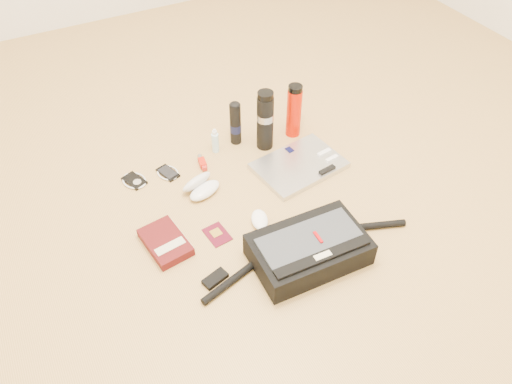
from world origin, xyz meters
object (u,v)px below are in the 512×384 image
at_px(thermos_black, 265,120).
at_px(thermos_red, 294,111).
at_px(messenger_bag, 308,249).
at_px(book, 166,242).
at_px(laptop, 299,165).

relative_size(thermos_black, thermos_red, 1.11).
relative_size(messenger_bag, thermos_red, 3.25).
relative_size(messenger_bag, book, 3.80).
bearing_deg(laptop, thermos_red, 58.38).
relative_size(book, thermos_red, 0.86).
xyz_separation_m(book, thermos_red, (0.76, 0.36, 0.11)).
xyz_separation_m(laptop, thermos_black, (-0.06, 0.20, 0.13)).
distance_m(messenger_bag, thermos_red, 0.74).
relative_size(book, thermos_black, 0.77).
xyz_separation_m(laptop, book, (-0.67, -0.14, 0.01)).
relative_size(laptop, thermos_red, 1.54).
bearing_deg(messenger_bag, thermos_red, 65.78).
bearing_deg(messenger_bag, book, 147.86).
distance_m(laptop, thermos_black, 0.25).
bearing_deg(thermos_black, laptop, -72.90).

